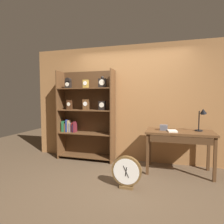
# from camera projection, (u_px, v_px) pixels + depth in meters

# --- Properties ---
(ground_plane) EXTENTS (10.00, 10.00, 0.00)m
(ground_plane) POSITION_uv_depth(u_px,v_px,m) (116.00, 186.00, 3.07)
(ground_plane) COLOR brown
(back_wood_panel) EXTENTS (4.80, 0.05, 2.60)m
(back_wood_panel) POSITION_uv_depth(u_px,v_px,m) (132.00, 104.00, 4.29)
(back_wood_panel) COLOR #9E6B3D
(back_wood_panel) RESTS_ON ground
(bookshelf) EXTENTS (1.32, 0.36, 2.05)m
(bookshelf) POSITION_uv_depth(u_px,v_px,m) (85.00, 116.00, 4.41)
(bookshelf) COLOR brown
(bookshelf) RESTS_ON ground
(workbench) EXTENTS (1.23, 0.63, 0.80)m
(workbench) POSITION_uv_depth(u_px,v_px,m) (179.00, 136.00, 3.57)
(workbench) COLOR brown
(workbench) RESTS_ON ground
(desk_lamp) EXTENTS (0.21, 0.21, 0.44)m
(desk_lamp) POSITION_uv_depth(u_px,v_px,m) (202.00, 117.00, 3.52)
(desk_lamp) COLOR black
(desk_lamp) RESTS_ON workbench
(toolbox_small) EXTENTS (0.14, 0.12, 0.10)m
(toolbox_small) POSITION_uv_depth(u_px,v_px,m) (164.00, 127.00, 3.69)
(toolbox_small) COLOR #595960
(toolbox_small) RESTS_ON workbench
(open_repair_manual) EXTENTS (0.19, 0.24, 0.02)m
(open_repair_manual) POSITION_uv_depth(u_px,v_px,m) (172.00, 131.00, 3.52)
(open_repair_manual) COLOR silver
(open_repair_manual) RESTS_ON workbench
(round_clock_large) EXTENTS (0.48, 0.11, 0.52)m
(round_clock_large) POSITION_uv_depth(u_px,v_px,m) (126.00, 172.00, 2.99)
(round_clock_large) COLOR brown
(round_clock_large) RESTS_ON ground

